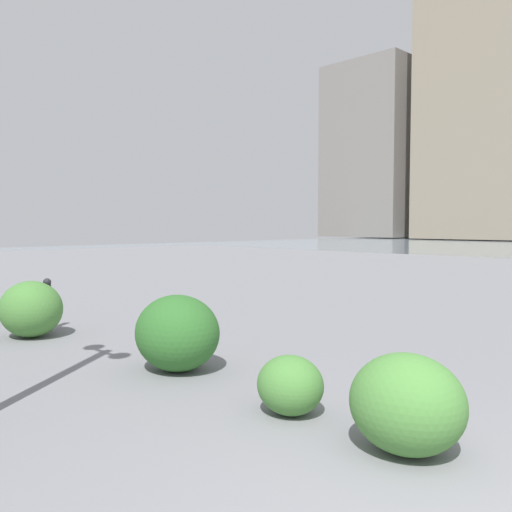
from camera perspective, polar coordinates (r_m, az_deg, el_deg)
building_annex at (r=75.45m, az=23.00°, el=16.07°), size 13.84×11.27×39.55m
building_highrise at (r=84.67m, az=13.21°, el=10.50°), size 12.78×14.75×24.92m
bollard_near at (r=9.57m, az=-21.10°, el=-4.62°), size 0.13×0.13×0.85m
shrub_low at (r=6.51m, az=-8.28°, el=-8.02°), size 1.06×0.95×0.90m
shrub_round at (r=4.37m, az=15.59°, el=-14.73°), size 0.89×0.80×0.76m
shrub_wide at (r=9.02m, az=-22.61°, el=-5.18°), size 1.02×0.92×0.86m
shrub_tall at (r=5.06m, az=3.62°, el=-13.41°), size 0.64×0.57×0.54m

